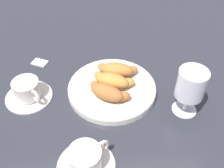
% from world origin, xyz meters
% --- Properties ---
extents(ground_plane, '(2.20, 2.20, 0.00)m').
position_xyz_m(ground_plane, '(0.00, 0.00, 0.00)').
color(ground_plane, '#2D3038').
extents(pastry_plate, '(0.26, 0.26, 0.02)m').
position_xyz_m(pastry_plate, '(0.01, 0.03, 0.01)').
color(pastry_plate, silver).
rests_on(pastry_plate, ground_plane).
extents(croissant_large, '(0.12, 0.11, 0.04)m').
position_xyz_m(croissant_large, '(-0.00, -0.02, 0.04)').
color(croissant_large, '#AD6B33').
rests_on(croissant_large, pastry_plate).
extents(croissant_small, '(0.13, 0.10, 0.04)m').
position_xyz_m(croissant_small, '(0.01, 0.03, 0.04)').
color(croissant_small, '#CC893D').
rests_on(croissant_small, pastry_plate).
extents(croissant_extra, '(0.13, 0.08, 0.04)m').
position_xyz_m(croissant_extra, '(0.03, 0.08, 0.04)').
color(croissant_extra, '#BC7A38').
rests_on(croissant_extra, pastry_plate).
extents(coffee_cup_near, '(0.14, 0.14, 0.06)m').
position_xyz_m(coffee_cup_near, '(-0.23, 0.02, 0.03)').
color(coffee_cup_near, silver).
rests_on(coffee_cup_near, ground_plane).
extents(coffee_cup_far, '(0.14, 0.14, 0.06)m').
position_xyz_m(coffee_cup_far, '(-0.07, -0.21, 0.03)').
color(coffee_cup_far, silver).
rests_on(coffee_cup_far, ground_plane).
extents(juice_glass_left, '(0.08, 0.08, 0.14)m').
position_xyz_m(juice_glass_left, '(0.21, -0.06, 0.09)').
color(juice_glass_left, white).
rests_on(juice_glass_left, ground_plane).
extents(sugar_packet, '(0.06, 0.05, 0.01)m').
position_xyz_m(sugar_packet, '(-0.22, 0.18, 0.00)').
color(sugar_packet, white).
rests_on(sugar_packet, ground_plane).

